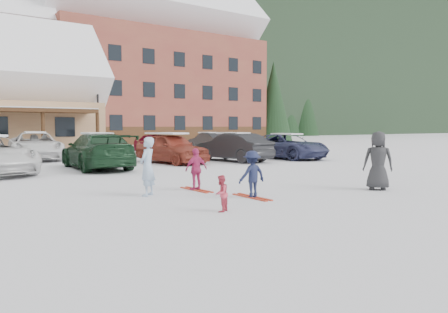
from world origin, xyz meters
TOP-DOWN VIEW (x-y plane):
  - ground at (0.00, 0.00)m, footprint 160.00×160.00m
  - alpine_hotel at (14.27, 38.00)m, footprint 31.48×14.01m
  - lamp_post at (4.93, 24.42)m, footprint 0.50×0.25m
  - conifer_1 at (30.00, 32.00)m, footprint 4.84×4.84m
  - conifer_3 at (6.00, 44.00)m, footprint 3.96×3.96m
  - conifer_4 at (34.00, 46.00)m, footprint 5.06×5.06m
  - adult_skier at (-1.84, 1.52)m, footprint 0.68×0.65m
  - toddler_red at (-1.49, -1.39)m, footprint 0.49×0.47m
  - child_navy at (0.25, -0.32)m, footprint 0.80×0.47m
  - skis_child_navy at (0.25, -0.32)m, footprint 0.22×1.40m
  - child_magenta at (-0.23, 1.64)m, footprint 0.73×0.32m
  - skis_child_magenta at (-0.23, 1.64)m, footprint 0.23×1.40m
  - bystander_dark at (4.13, -1.38)m, footprint 0.97×0.99m
  - parked_car_3 at (-0.39, 9.56)m, footprint 2.55×5.51m
  - parked_car_4 at (3.63, 10.21)m, footprint 2.39×4.65m
  - parked_car_5 at (6.90, 9.43)m, footprint 2.19×4.73m
  - parked_car_6 at (10.48, 9.11)m, footprint 2.67×5.26m
  - parked_car_10 at (-1.44, 16.43)m, footprint 3.23×5.80m
  - parked_car_11 at (2.32, 16.49)m, footprint 2.07×4.93m
  - parked_car_12 at (5.98, 16.33)m, footprint 1.98×4.26m
  - parked_car_13 at (10.58, 17.23)m, footprint 1.66×4.30m

SIDE VIEW (x-z plane):
  - ground at x=0.00m, z-range 0.00..0.00m
  - skis_child_navy at x=0.25m, z-range 0.00..0.03m
  - skis_child_magenta at x=-0.23m, z-range 0.00..0.03m
  - toddler_red at x=-1.49m, z-range 0.00..0.80m
  - child_navy at x=0.25m, z-range 0.00..1.23m
  - child_magenta at x=-0.23m, z-range 0.00..1.23m
  - parked_car_13 at x=10.58m, z-range 0.00..1.40m
  - parked_car_12 at x=5.98m, z-range 0.00..1.41m
  - parked_car_11 at x=2.32m, z-range 0.00..1.42m
  - parked_car_6 at x=10.48m, z-range 0.00..1.42m
  - parked_car_5 at x=6.90m, z-range 0.00..1.50m
  - parked_car_4 at x=3.63m, z-range 0.00..1.51m
  - parked_car_10 at x=-1.44m, z-range 0.00..1.53m
  - parked_car_3 at x=-0.39m, z-range 0.00..1.56m
  - adult_skier at x=-1.84m, z-range 0.00..1.58m
  - bystander_dark at x=4.13m, z-range 0.00..1.72m
  - lamp_post at x=4.93m, z-range 0.40..6.21m
  - conifer_3 at x=6.00m, z-range 0.53..9.71m
  - conifer_1 at x=30.00m, z-range 0.65..11.87m
  - conifer_4 at x=34.00m, z-range 0.68..12.41m
  - alpine_hotel at x=14.27m, z-range -2.11..19.37m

